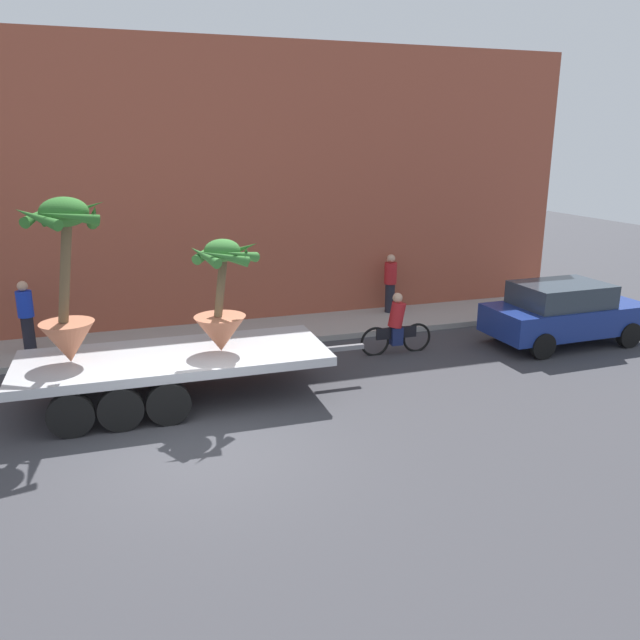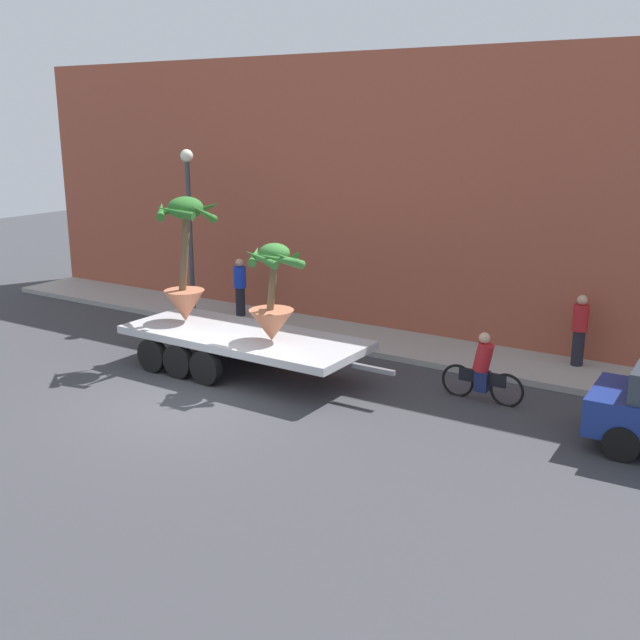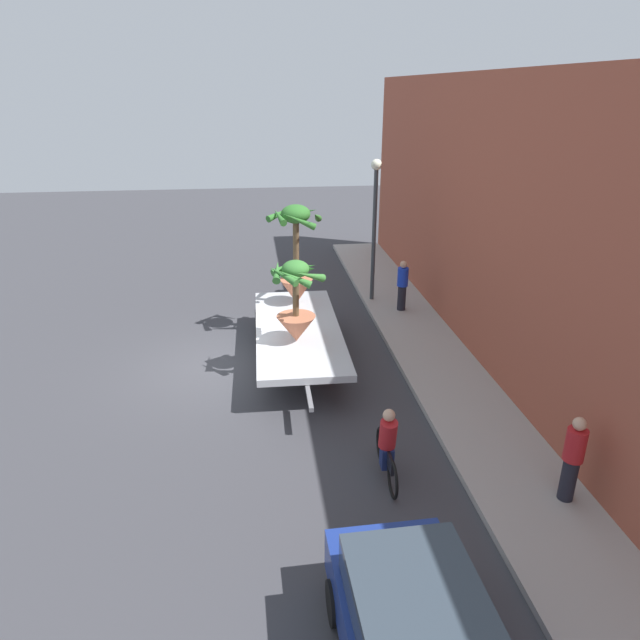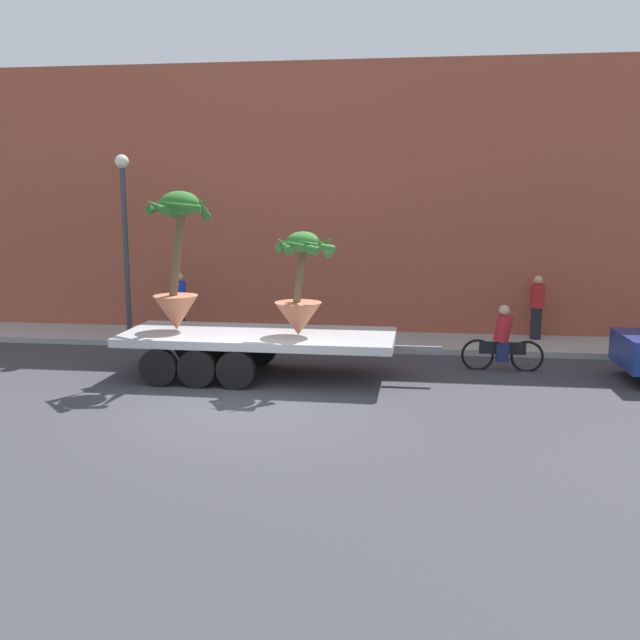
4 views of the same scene
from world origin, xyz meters
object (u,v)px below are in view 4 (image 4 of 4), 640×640
flatbed_trailer (247,342)px  potted_palm_rear (300,290)px  potted_palm_middle (178,265)px  pedestrian_far_left (180,302)px  cyclist (503,342)px  street_lamp (125,223)px  pedestrian_near_gate (537,306)px

flatbed_trailer → potted_palm_rear: bearing=-5.9°
flatbed_trailer → potted_palm_middle: potted_palm_middle is taller
potted_palm_rear → pedestrian_far_left: (-4.00, 3.88, -0.91)m
cyclist → pedestrian_far_left: size_ratio=1.08×
pedestrian_far_left → cyclist: bearing=-16.4°
cyclist → street_lamp: (-9.58, 1.71, 2.56)m
cyclist → pedestrian_near_gate: size_ratio=1.08×
street_lamp → potted_palm_middle: bearing=-50.3°
potted_palm_rear → potted_palm_middle: (-2.78, 0.25, 0.48)m
potted_palm_middle → pedestrian_near_gate: potted_palm_middle is taller
potted_palm_middle → street_lamp: 3.80m
flatbed_trailer → street_lamp: size_ratio=1.44×
cyclist → street_lamp: 10.06m
potted_palm_rear → potted_palm_middle: potted_palm_middle is taller
cyclist → pedestrian_far_left: bearing=163.6°
pedestrian_far_left → pedestrian_near_gate: bearing=3.4°
potted_palm_middle → cyclist: (7.20, 1.15, -1.76)m
potted_palm_rear → cyclist: potted_palm_rear is taller
potted_palm_rear → pedestrian_far_left: potted_palm_rear is taller
cyclist → pedestrian_far_left: pedestrian_far_left is taller
flatbed_trailer → pedestrian_near_gate: (6.85, 4.34, 0.28)m
pedestrian_far_left → potted_palm_rear: bearing=-44.2°
cyclist → pedestrian_near_gate: bearing=68.3°
potted_palm_rear → potted_palm_middle: 2.83m
potted_palm_middle → pedestrian_near_gate: size_ratio=1.79×
cyclist → pedestrian_far_left: (-8.42, 2.48, 0.37)m
street_lamp → pedestrian_near_gate: bearing=7.1°
pedestrian_near_gate → cyclist: bearing=-111.7°
potted_palm_rear → street_lamp: 6.16m
flatbed_trailer → pedestrian_near_gate: size_ratio=4.06×
flatbed_trailer → cyclist: 5.77m
potted_palm_rear → pedestrian_near_gate: 7.25m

